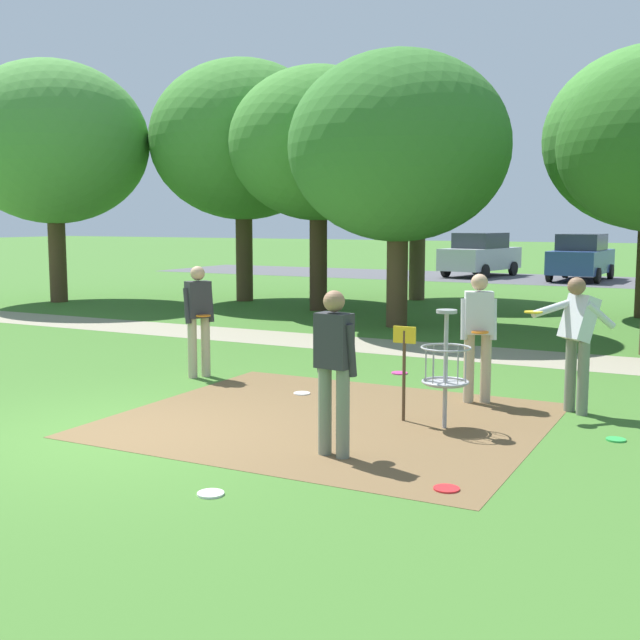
# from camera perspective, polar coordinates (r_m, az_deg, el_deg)

# --- Properties ---
(ground_plane) EXTENTS (160.00, 160.00, 0.00)m
(ground_plane) POSITION_cam_1_polar(r_m,az_deg,el_deg) (9.41, -14.20, -7.93)
(ground_plane) COLOR #3D6B28
(dirt_tee_pad) EXTENTS (4.96, 4.37, 0.01)m
(dirt_tee_pad) POSITION_cam_1_polar(r_m,az_deg,el_deg) (9.81, 0.71, -7.07)
(dirt_tee_pad) COLOR brown
(dirt_tee_pad) RESTS_ON ground
(disc_golf_basket) EXTENTS (0.98, 0.58, 1.39)m
(disc_golf_basket) POSITION_cam_1_polar(r_m,az_deg,el_deg) (9.40, 8.58, -3.09)
(disc_golf_basket) COLOR #9E9EA3
(disc_golf_basket) RESTS_ON ground
(player_foreground_watching) EXTENTS (1.01, 0.73, 1.71)m
(player_foreground_watching) POSITION_cam_1_polar(r_m,az_deg,el_deg) (10.45, 17.79, -1.04)
(player_foreground_watching) COLOR slate
(player_foreground_watching) RESTS_ON ground
(player_throwing) EXTENTS (0.49, 0.45, 1.71)m
(player_throwing) POSITION_cam_1_polar(r_m,az_deg,el_deg) (10.73, 11.17, -0.72)
(player_throwing) COLOR tan
(player_throwing) RESTS_ON ground
(player_waiting_left) EXTENTS (0.45, 0.49, 1.71)m
(player_waiting_left) POSITION_cam_1_polar(r_m,az_deg,el_deg) (12.40, -8.62, 0.38)
(player_waiting_left) COLOR tan
(player_waiting_left) RESTS_ON ground
(player_waiting_right) EXTENTS (0.49, 0.42, 1.71)m
(player_waiting_right) POSITION_cam_1_polar(r_m,az_deg,el_deg) (8.14, 1.01, -3.08)
(player_waiting_right) COLOR slate
(player_waiting_right) RESTS_ON ground
(frisbee_by_tee) EXTENTS (0.24, 0.24, 0.02)m
(frisbee_by_tee) POSITION_cam_1_polar(r_m,az_deg,el_deg) (7.46, 8.97, -11.75)
(frisbee_by_tee) COLOR red
(frisbee_by_tee) RESTS_ON ground
(frisbee_mid_grass) EXTENTS (0.24, 0.24, 0.02)m
(frisbee_mid_grass) POSITION_cam_1_polar(r_m,az_deg,el_deg) (7.31, -7.77, -12.11)
(frisbee_mid_grass) COLOR white
(frisbee_mid_grass) RESTS_ON ground
(frisbee_far_left) EXTENTS (0.23, 0.23, 0.02)m
(frisbee_far_left) POSITION_cam_1_polar(r_m,az_deg,el_deg) (11.21, -1.30, -5.23)
(frisbee_far_left) COLOR white
(frisbee_far_left) RESTS_ON ground
(frisbee_far_right) EXTENTS (0.26, 0.26, 0.02)m
(frisbee_far_right) POSITION_cam_1_polar(r_m,az_deg,el_deg) (12.73, 5.66, -3.76)
(frisbee_far_right) COLOR #E53D99
(frisbee_far_right) RESTS_ON ground
(frisbee_scattered_a) EXTENTS (0.21, 0.21, 0.02)m
(frisbee_scattered_a) POSITION_cam_1_polar(r_m,az_deg,el_deg) (9.50, 20.26, -7.97)
(frisbee_scattered_a) COLOR green
(frisbee_scattered_a) RESTS_ON ground
(tree_near_left) EXTENTS (4.67, 4.67, 6.35)m
(tree_near_left) POSITION_cam_1_polar(r_m,az_deg,el_deg) (21.36, -0.12, 12.35)
(tree_near_left) COLOR #422D1E
(tree_near_left) RESTS_ON ground
(tree_mid_left) EXTENTS (5.46, 5.46, 6.92)m
(tree_mid_left) POSITION_cam_1_polar(r_m,az_deg,el_deg) (24.82, -18.43, 11.83)
(tree_mid_left) COLOR #4C3823
(tree_mid_left) RESTS_ON ground
(tree_mid_right) EXTENTS (4.87, 4.87, 6.43)m
(tree_mid_right) POSITION_cam_1_polar(r_m,az_deg,el_deg) (24.38, 7.02, 11.66)
(tree_mid_right) COLOR brown
(tree_mid_right) RESTS_ON ground
(tree_far_left) EXTENTS (4.90, 4.90, 6.08)m
(tree_far_left) POSITION_cam_1_polar(r_m,az_deg,el_deg) (18.15, 5.61, 12.09)
(tree_far_left) COLOR #4C3823
(tree_far_left) RESTS_ON ground
(tree_far_right) EXTENTS (5.42, 5.42, 7.00)m
(tree_far_right) POSITION_cam_1_polar(r_m,az_deg,el_deg) (24.03, -5.49, 12.55)
(tree_far_right) COLOR #4C3823
(tree_far_right) RESTS_ON ground
(parking_lot_strip) EXTENTS (36.00, 6.00, 0.01)m
(parking_lot_strip) POSITION_cam_1_polar(r_m,az_deg,el_deg) (33.41, 16.75, 2.73)
(parking_lot_strip) COLOR #4C4C51
(parking_lot_strip) RESTS_ON ground
(parked_car_leftmost) EXTENTS (2.62, 4.48, 1.84)m
(parked_car_leftmost) POSITION_cam_1_polar(r_m,az_deg,el_deg) (34.80, 11.31, 4.58)
(parked_car_leftmost) COLOR #B2B7BC
(parked_car_leftmost) RESTS_ON ground
(parked_car_center_left) EXTENTS (2.13, 4.28, 1.84)m
(parked_car_center_left) POSITION_cam_1_polar(r_m,az_deg,el_deg) (33.42, 18.05, 4.26)
(parked_car_center_left) COLOR #2D4784
(parked_car_center_left) RESTS_ON ground
(gravel_path) EXTENTS (40.00, 1.72, 0.00)m
(gravel_path) POSITION_cam_1_polar(r_m,az_deg,el_deg) (15.48, 3.84, -1.82)
(gravel_path) COLOR gray
(gravel_path) RESTS_ON ground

